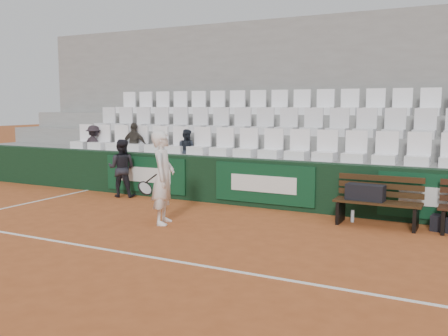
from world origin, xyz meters
TOP-DOWN VIEW (x-y plane):
  - ground at (0.00, 0.00)m, footprint 80.00×80.00m
  - court_baseline at (0.00, 0.00)m, footprint 18.00×0.06m
  - back_barrier at (0.07, 3.99)m, footprint 18.00×0.34m
  - grandstand_tier_front at (0.00, 4.62)m, footprint 18.00×0.95m
  - grandstand_tier_mid at (0.00, 5.58)m, footprint 18.00×0.95m
  - grandstand_tier_back at (0.00, 6.53)m, footprint 18.00×0.95m
  - grandstand_rear_wall at (0.00, 7.15)m, footprint 18.00×0.30m
  - seat_row_front at (0.00, 4.45)m, footprint 11.90×0.44m
  - seat_row_mid at (0.00, 5.40)m, footprint 11.90×0.44m
  - seat_row_back at (0.00, 6.35)m, footprint 11.90×0.44m
  - bench_left at (2.18, 3.35)m, footprint 1.50×0.56m
  - sports_bag_left at (1.97, 3.34)m, footprint 0.68×0.33m
  - sports_bag_ground at (3.29, 3.49)m, footprint 0.47×0.33m
  - water_bottle_near at (1.73, 3.46)m, footprint 0.06×0.06m
  - tennis_player at (-1.30, 1.77)m, footprint 0.79×0.72m
  - ball_kid at (-3.67, 3.56)m, footprint 0.79×0.70m
  - spectator_a at (-5.33, 4.50)m, footprint 0.70×0.42m
  - spectator_b at (-4.00, 4.50)m, footprint 0.71×0.37m
  - spectator_c at (-2.48, 4.50)m, footprint 0.52×0.42m

SIDE VIEW (x-z plane):
  - ground at x=0.00m, z-range 0.00..0.00m
  - court_baseline at x=0.00m, z-range 0.00..0.01m
  - water_bottle_near at x=1.73m, z-range 0.00..0.23m
  - sports_bag_ground at x=3.29m, z-range 0.00..0.27m
  - bench_left at x=2.18m, z-range 0.00..0.45m
  - grandstand_tier_front at x=0.00m, z-range 0.00..1.00m
  - back_barrier at x=0.07m, z-range 0.00..1.00m
  - sports_bag_left at x=1.97m, z-range 0.45..0.74m
  - ball_kid at x=-3.67m, z-range 0.00..1.35m
  - grandstand_tier_mid at x=0.00m, z-range 0.00..1.45m
  - tennis_player at x=-1.30m, z-range 0.00..1.68m
  - grandstand_tier_back at x=0.00m, z-range 0.00..1.90m
  - seat_row_front at x=0.00m, z-range 1.00..1.63m
  - spectator_c at x=-2.48m, z-range 1.00..2.02m
  - spectator_a at x=-5.33m, z-range 1.00..2.06m
  - spectator_b at x=-4.00m, z-range 1.00..2.15m
  - seat_row_mid at x=0.00m, z-range 1.45..2.08m
  - grandstand_rear_wall at x=0.00m, z-range 0.00..4.40m
  - seat_row_back at x=0.00m, z-range 1.90..2.53m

